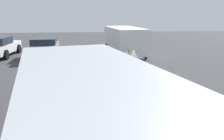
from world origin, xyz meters
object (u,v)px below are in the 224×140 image
parked_van_row_back_center (91,128)px  parked_sedan_behind_right (44,48)px  art_car_decorated (119,74)px  parked_van_row_back_far (124,40)px

parked_van_row_back_center → parked_sedan_behind_right: parked_van_row_back_center is taller
art_car_decorated → parked_sedan_behind_right: (7.96, 4.15, -0.03)m
parked_sedan_behind_right → parked_van_row_back_far: bearing=86.6°
parked_van_row_back_far → parked_sedan_behind_right: size_ratio=1.18×
parked_van_row_back_center → art_car_decorated: bearing=-25.1°
art_car_decorated → parked_sedan_behind_right: art_car_decorated is taller
parked_van_row_back_center → parked_sedan_behind_right: 13.61m
parked_van_row_back_far → parked_sedan_behind_right: 5.72m
art_car_decorated → parked_van_row_back_far: parked_van_row_back_far is taller
art_car_decorated → parked_sedan_behind_right: size_ratio=1.04×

